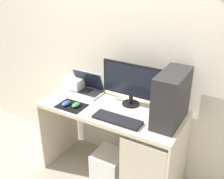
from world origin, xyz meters
TOP-DOWN VIEW (x-y plane):
  - ground_plane at (0.00, 0.00)m, footprint 8.00×8.00m
  - wall_back at (0.00, 0.33)m, footprint 4.00×0.05m
  - desk at (0.02, -0.01)m, footprint 1.32×0.58m
  - pc_tower at (0.53, 0.03)m, footprint 0.19×0.43m
  - monitor at (0.12, 0.13)m, footprint 0.56×0.16m
  - laptop at (-0.38, 0.15)m, footprint 0.35×0.23m
  - projector at (-0.54, 0.14)m, footprint 0.20×0.14m
  - keyboard at (0.15, -0.18)m, footprint 0.42×0.14m
  - mousepad at (-0.33, -0.17)m, footprint 0.26×0.20m
  - mouse_left at (-0.29, -0.16)m, footprint 0.06×0.10m
  - mouse_right at (-0.38, -0.18)m, footprint 0.06×0.10m
  - subwoofer at (0.00, -0.06)m, footprint 0.29×0.29m

SIDE VIEW (x-z plane):
  - ground_plane at x=0.00m, z-range 0.00..0.00m
  - subwoofer at x=0.00m, z-range 0.00..0.29m
  - desk at x=0.02m, z-range 0.22..0.99m
  - mousepad at x=-0.33m, z-range 0.77..0.77m
  - keyboard at x=0.15m, z-range 0.77..0.79m
  - mouse_left at x=-0.29m, z-range 0.77..0.81m
  - mouse_right at x=-0.38m, z-range 0.77..0.81m
  - laptop at x=-0.38m, z-range 0.70..0.93m
  - projector at x=-0.54m, z-range 0.77..0.89m
  - pc_tower at x=0.53m, z-range 0.77..1.21m
  - monitor at x=0.12m, z-range 0.79..1.19m
  - wall_back at x=0.00m, z-range 0.00..2.60m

